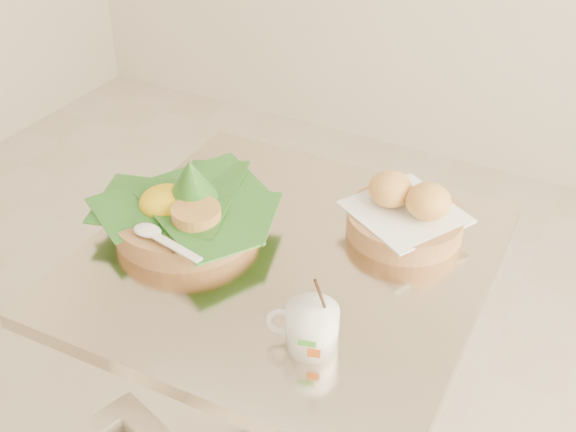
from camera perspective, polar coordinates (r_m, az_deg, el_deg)
The scene contains 4 objects.
cafe_table at distance 1.45m, azimuth -0.16°, elevation -9.97°, with size 0.72×0.72×0.75m.
rice_basket at distance 1.36m, azimuth -8.14°, elevation 0.57°, with size 0.34×0.34×0.17m.
bread_basket at distance 1.36m, azimuth 9.30°, elevation 0.17°, with size 0.25×0.25×0.11m.
coffee_mug at distance 1.11m, azimuth 1.79°, elevation -8.70°, with size 0.11×0.09×0.14m.
Camera 1 is at (0.63, -0.86, 1.56)m, focal length 45.00 mm.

